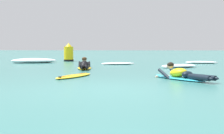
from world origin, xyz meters
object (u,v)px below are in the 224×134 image
(surfer_far, at_px, (84,66))
(channel_marker_buoy, at_px, (69,54))
(surfer_near, at_px, (182,75))
(drifting_surfboard, at_px, (74,76))

(surfer_far, relative_size, channel_marker_buoy, 2.21)
(channel_marker_buoy, bearing_deg, surfer_near, -63.15)
(surfer_near, relative_size, surfer_far, 0.87)
(surfer_near, distance_m, drifting_surfboard, 3.37)
(drifting_surfboard, height_order, channel_marker_buoy, channel_marker_buoy)
(channel_marker_buoy, bearing_deg, surfer_far, -72.85)
(surfer_near, distance_m, channel_marker_buoy, 12.60)
(surfer_far, relative_size, drifting_surfboard, 1.26)
(surfer_near, xyz_separation_m, channel_marker_buoy, (-5.69, 11.23, 0.35))
(surfer_near, relative_size, drifting_surfboard, 1.09)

